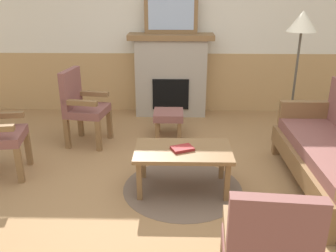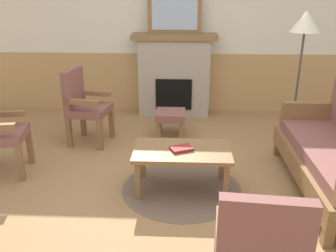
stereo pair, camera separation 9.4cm
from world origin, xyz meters
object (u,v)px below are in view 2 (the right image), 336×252
at_px(fireplace, 174,74).
at_px(armchair_by_window_left, 84,103).
at_px(book_on_table, 181,149).
at_px(floor_lamp_by_couch, 305,30).
at_px(coffee_table, 182,154).
at_px(framed_picture, 175,14).
at_px(footstool, 170,117).

distance_m(fireplace, armchair_by_window_left, 1.65).
distance_m(book_on_table, floor_lamp_by_couch, 2.21).
height_order(coffee_table, armchair_by_window_left, armchair_by_window_left).
height_order(framed_picture, coffee_table, framed_picture).
xyz_separation_m(fireplace, armchair_by_window_left, (-1.13, -1.20, -0.11)).
distance_m(framed_picture, footstool, 1.59).
xyz_separation_m(coffee_table, armchair_by_window_left, (-1.29, 1.14, 0.15)).
xyz_separation_m(framed_picture, book_on_table, (0.15, -2.36, -1.10)).
bearing_deg(footstool, coffee_table, -82.83).
relative_size(armchair_by_window_left, floor_lamp_by_couch, 0.58).
distance_m(coffee_table, armchair_by_window_left, 1.73).
bearing_deg(armchair_by_window_left, footstool, 12.47).
bearing_deg(framed_picture, book_on_table, -86.40).
height_order(armchair_by_window_left, floor_lamp_by_couch, floor_lamp_by_couch).
bearing_deg(fireplace, footstool, -91.02).
distance_m(framed_picture, book_on_table, 2.61).
relative_size(footstool, armchair_by_window_left, 0.41).
distance_m(armchair_by_window_left, floor_lamp_by_couch, 2.89).
bearing_deg(floor_lamp_by_couch, armchair_by_window_left, -176.59).
relative_size(fireplace, coffee_table, 1.35).
xyz_separation_m(book_on_table, floor_lamp_by_couch, (1.46, 1.33, 1.00)).
relative_size(coffee_table, floor_lamp_by_couch, 0.57).
relative_size(fireplace, armchair_by_window_left, 1.33).
bearing_deg(floor_lamp_by_couch, footstool, 177.09).
xyz_separation_m(book_on_table, armchair_by_window_left, (-1.28, 1.16, 0.08)).
bearing_deg(framed_picture, floor_lamp_by_couch, -32.86).
bearing_deg(book_on_table, footstool, 96.72).
relative_size(framed_picture, footstool, 2.00).
xyz_separation_m(coffee_table, floor_lamp_by_couch, (1.45, 1.31, 1.06)).
xyz_separation_m(footstool, armchair_by_window_left, (-1.11, -0.25, 0.25)).
height_order(footstool, armchair_by_window_left, armchair_by_window_left).
distance_m(framed_picture, floor_lamp_by_couch, 1.92).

